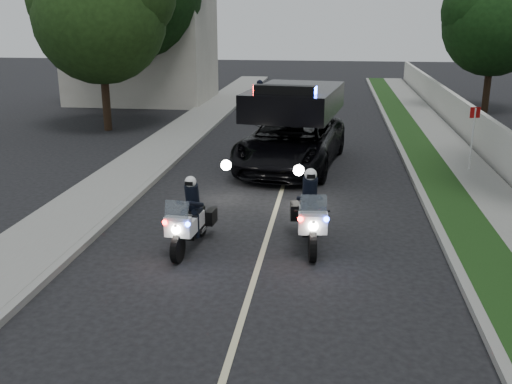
{
  "coord_description": "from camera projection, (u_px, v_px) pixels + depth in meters",
  "views": [
    {
      "loc": [
        1.43,
        -8.29,
        5.09
      ],
      "look_at": [
        -0.32,
        4.88,
        1.0
      ],
      "focal_mm": 40.62,
      "sensor_mm": 36.0,
      "label": 1
    }
  ],
  "objects": [
    {
      "name": "ground",
      "position": [
        236.0,
        337.0,
        9.53
      ],
      "size": [
        120.0,
        120.0,
        0.0
      ],
      "primitive_type": "plane",
      "color": "black",
      "rests_on": "ground"
    },
    {
      "name": "curb_right",
      "position": [
        414.0,
        178.0,
        18.47
      ],
      "size": [
        0.2,
        60.0,
        0.15
      ],
      "primitive_type": "cube",
      "color": "gray",
      "rests_on": "ground"
    },
    {
      "name": "grass_verge",
      "position": [
        437.0,
        179.0,
        18.38
      ],
      "size": [
        1.2,
        60.0,
        0.16
      ],
      "primitive_type": "cube",
      "color": "#193814",
      "rests_on": "ground"
    },
    {
      "name": "sidewalk_right",
      "position": [
        479.0,
        181.0,
        18.22
      ],
      "size": [
        1.4,
        60.0,
        0.16
      ],
      "primitive_type": "cube",
      "color": "gray",
      "rests_on": "ground"
    },
    {
      "name": "curb_left",
      "position": [
        165.0,
        170.0,
        19.5
      ],
      "size": [
        0.2,
        60.0,
        0.15
      ],
      "primitive_type": "cube",
      "color": "gray",
      "rests_on": "ground"
    },
    {
      "name": "sidewalk_left",
      "position": [
        134.0,
        168.0,
        19.64
      ],
      "size": [
        2.0,
        60.0,
        0.16
      ],
      "primitive_type": "cube",
      "color": "gray",
      "rests_on": "ground"
    },
    {
      "name": "building_far",
      "position": [
        142.0,
        42.0,
        34.4
      ],
      "size": [
        8.0,
        6.0,
        7.0
      ],
      "primitive_type": "cube",
      "color": "#A8A396",
      "rests_on": "ground"
    },
    {
      "name": "lane_marking",
      "position": [
        286.0,
        176.0,
        19.01
      ],
      "size": [
        0.12,
        50.0,
        0.01
      ],
      "primitive_type": "cube",
      "color": "#BFB78C",
      "rests_on": "ground"
    },
    {
      "name": "police_moto_left",
      "position": [
        191.0,
        248.0,
        13.18
      ],
      "size": [
        0.85,
        2.01,
        1.66
      ],
      "primitive_type": null,
      "rotation": [
        0.0,
        0.0,
        -0.09
      ],
      "color": "white",
      "rests_on": "ground"
    },
    {
      "name": "police_moto_right",
      "position": [
        309.0,
        245.0,
        13.32
      ],
      "size": [
        0.97,
        2.18,
        1.8
      ],
      "primitive_type": null,
      "rotation": [
        0.0,
        0.0,
        0.11
      ],
      "color": "silver",
      "rests_on": "ground"
    },
    {
      "name": "police_suv",
      "position": [
        291.0,
        166.0,
        20.23
      ],
      "size": [
        3.85,
        6.84,
        3.16
      ],
      "primitive_type": "imported",
      "rotation": [
        0.0,
        0.0,
        -0.13
      ],
      "color": "black",
      "rests_on": "ground"
    },
    {
      "name": "bicycle",
      "position": [
        260.0,
        121.0,
        28.74
      ],
      "size": [
        0.88,
        1.95,
        0.99
      ],
      "primitive_type": "imported",
      "rotation": [
        0.0,
        0.0,
        0.12
      ],
      "color": "black",
      "rests_on": "ground"
    },
    {
      "name": "cyclist",
      "position": [
        260.0,
        121.0,
        28.74
      ],
      "size": [
        0.7,
        0.5,
        1.85
      ],
      "primitive_type": "imported",
      "rotation": [
        0.0,
        0.0,
        3.06
      ],
      "color": "black",
      "rests_on": "ground"
    },
    {
      "name": "sign_post",
      "position": [
        468.0,
        174.0,
        19.28
      ],
      "size": [
        0.45,
        0.45,
        2.3
      ],
      "primitive_type": null,
      "rotation": [
        0.0,
        0.0,
        0.3
      ],
      "color": "#A5130B",
      "rests_on": "ground"
    },
    {
      "name": "tree_right_e",
      "position": [
        484.0,
        112.0,
        31.42
      ],
      "size": [
        7.01,
        7.01,
        8.91
      ],
      "primitive_type": null,
      "rotation": [
        0.0,
        0.0,
        0.4
      ],
      "color": "#143611",
      "rests_on": "ground"
    },
    {
      "name": "tree_left_near",
      "position": [
        108.0,
        130.0,
        26.59
      ],
      "size": [
        6.67,
        6.67,
        9.66
      ],
      "primitive_type": null,
      "rotation": [
        0.0,
        0.0,
        0.17
      ],
      "color": "#204115",
      "rests_on": "ground"
    },
    {
      "name": "tree_left_far",
      "position": [
        141.0,
        107.0,
        33.06
      ],
      "size": [
        9.6,
        9.6,
        12.28
      ],
      "primitive_type": null,
      "rotation": [
        0.0,
        0.0,
        -0.39
      ],
      "color": "black",
      "rests_on": "ground"
    }
  ]
}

